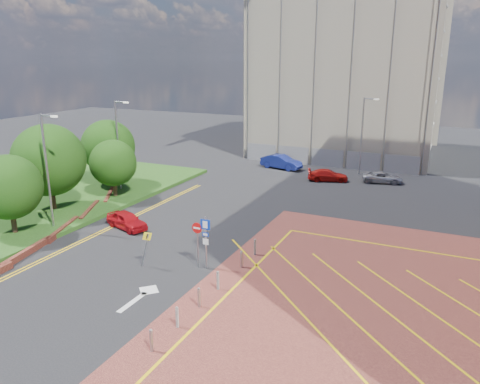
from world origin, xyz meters
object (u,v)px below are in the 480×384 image
Objects in this scene: lamp_back at (363,133)px; car_silver_back at (382,177)px; tree_a at (9,187)px; lamp_left_near at (47,167)px; tree_c at (113,163)px; warning_sign at (146,245)px; tree_d at (108,147)px; sign_cluster at (203,237)px; lamp_left_far at (118,142)px; car_red_back at (328,175)px; car_blue_back at (281,162)px; car_red_left at (127,220)px; tree_b at (49,160)px.

car_silver_back is (2.66, -2.56, -3.82)m from lamp_back.
tree_a is 0.68× the size of lamp_left_near.
tree_c is 0.61× the size of lamp_back.
car_silver_back is (9.46, 25.79, -0.89)m from warning_sign.
tree_d is at bearing 135.90° from warning_sign.
tree_c is 16.53m from sign_cluster.
lamp_left_near is (4.08, -11.00, 0.79)m from tree_d.
tree_c is (0.50, 10.00, -0.31)m from tree_a.
lamp_left_far is at bearing 109.64° from car_silver_back.
tree_a is 1.37× the size of car_red_back.
lamp_back reaches higher than car_silver_back.
tree_d is 18.78m from car_blue_back.
lamp_left_far is at bearing 101.31° from lamp_left_near.
car_blue_back is (-4.66, 26.00, -1.19)m from sign_cluster.
warning_sign is 24.65m from car_red_back.
sign_cluster reaches higher than warning_sign.
tree_c is 8.20m from lamp_left_near.
tree_c is at bearing 114.07° from car_red_back.
tree_d reaches higher than sign_cluster.
tree_a is 13.24m from tree_d.
tree_a is 2.80m from lamp_left_near.
lamp_left_far is 18.47m from car_blue_back.
tree_d is 1.69× the size of car_red_left.
car_red_left is (-5.22, 4.84, -0.82)m from warning_sign.
lamp_left_far is at bearing 92.01° from tree_a.
lamp_left_far is (1.08, 7.00, 0.42)m from tree_b.
tree_d reaches higher than car_red_back.
car_silver_back is (23.24, 12.44, -3.33)m from tree_d.
lamp_back is at bearing 40.86° from lamp_left_far.
tree_b is at bearing -98.77° from lamp_left_far.
sign_cluster is at bearing -95.20° from car_red_left.
car_silver_back is at bearing 50.82° from tree_a.
lamp_left_near and lamp_left_far have the same top height.
car_red_left is at bearing 29.06° from lamp_left_near.
tree_b is 0.84× the size of lamp_left_near.
tree_a is at bearing -87.99° from lamp_left_far.
car_red_left is at bearing -117.09° from lamp_back.
car_blue_back reaches higher than car_silver_back.
tree_a reaches higher than sign_cluster.
tree_c is 2.65m from lamp_left_far.
tree_c is at bearing 68.20° from tree_b.
car_blue_back is (9.64, 26.99, -2.74)m from tree_a.
lamp_left_near reaches higher than tree_b.
lamp_left_far is 25.40m from car_silver_back.
tree_b is at bearing 163.93° from car_blue_back.
tree_b reaches higher than car_blue_back.
car_red_left is (6.05, 4.49, -2.89)m from tree_a.
sign_cluster is (-3.78, -27.02, -2.41)m from lamp_back.
lamp_left_far reaches higher than car_silver_back.
tree_b is 30.43m from car_silver_back.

